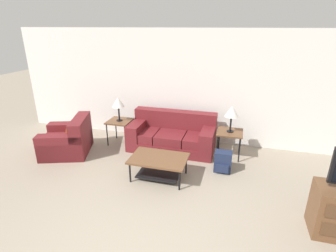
{
  "coord_description": "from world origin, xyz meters",
  "views": [
    {
      "loc": [
        1.11,
        -2.1,
        2.66
      ],
      "look_at": [
        -0.17,
        2.52,
        0.8
      ],
      "focal_mm": 28.0,
      "sensor_mm": 36.0,
      "label": 1
    }
  ],
  "objects": [
    {
      "name": "side_table_right",
      "position": [
        1.0,
        3.13,
        0.51
      ],
      "size": [
        0.53,
        0.53,
        0.57
      ],
      "color": "brown",
      "rests_on": "ground_plane"
    },
    {
      "name": "side_table_left",
      "position": [
        -1.52,
        3.13,
        0.51
      ],
      "size": [
        0.53,
        0.53,
        0.57
      ],
      "color": "brown",
      "rests_on": "ground_plane"
    },
    {
      "name": "coffee_table",
      "position": [
        -0.18,
        1.91,
        0.31
      ],
      "size": [
        1.03,
        0.68,
        0.42
      ],
      "color": "brown",
      "rests_on": "ground_plane"
    },
    {
      "name": "table_lamp_left",
      "position": [
        -1.52,
        3.13,
        1.0
      ],
      "size": [
        0.28,
        0.28,
        0.56
      ],
      "color": "black",
      "rests_on": "side_table_left"
    },
    {
      "name": "armchair",
      "position": [
        -2.41,
        2.36,
        0.29
      ],
      "size": [
        1.21,
        1.24,
        0.8
      ],
      "color": "maroon",
      "rests_on": "ground_plane"
    },
    {
      "name": "table_lamp_right",
      "position": [
        1.0,
        3.13,
        1.0
      ],
      "size": [
        0.28,
        0.28,
        0.56
      ],
      "color": "black",
      "rests_on": "side_table_right"
    },
    {
      "name": "backpack",
      "position": [
        0.94,
        2.46,
        0.2
      ],
      "size": [
        0.32,
        0.3,
        0.41
      ],
      "color": "#1E2847",
      "rests_on": "ground_plane"
    },
    {
      "name": "wall_back",
      "position": [
        0.0,
        3.79,
        1.3
      ],
      "size": [
        8.85,
        0.06,
        2.6
      ],
      "color": "white",
      "rests_on": "ground_plane"
    },
    {
      "name": "couch",
      "position": [
        -0.26,
        3.18,
        0.3
      ],
      "size": [
        1.91,
        0.88,
        0.82
      ],
      "color": "maroon",
      "rests_on": "ground_plane"
    }
  ]
}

